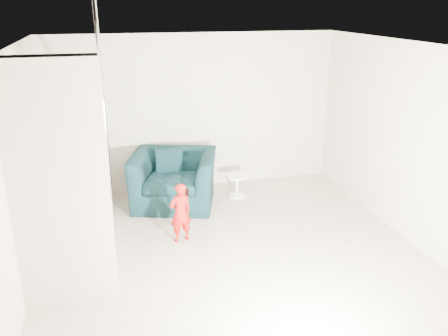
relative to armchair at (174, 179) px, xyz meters
The scene contains 13 objects.
floor 2.12m from the armchair, 76.24° to the right, with size 5.50×5.50×0.00m, color gray.
ceiling 3.08m from the armchair, 76.24° to the right, with size 5.50×5.50×0.00m, color silver.
back_wall 1.27m from the armchair, 55.97° to the left, with size 5.00×5.00×0.00m, color #B4A793.
front_wall 4.88m from the armchair, 84.08° to the right, with size 5.00×5.00×0.00m, color #B4A793.
left_wall 2.99m from the armchair, 134.82° to the right, with size 5.50×5.50×0.00m, color #B4A793.
right_wall 3.73m from the armchair, 33.98° to the right, with size 5.50×5.50×0.00m, color #B4A793.
armchair is the anchor object (origin of this frame).
toddler 1.32m from the armchair, 94.35° to the right, with size 0.31×0.21×0.86m, color #9F050E.
side_table 1.10m from the armchair, ahead, with size 0.40×0.40×0.40m.
staircase 2.16m from the armchair, 135.73° to the right, with size 1.02×3.03×3.62m.
cushion 0.33m from the armchair, 100.61° to the left, with size 0.43×0.12×0.41m, color black.
throw 0.62m from the armchair, behind, with size 0.04×0.43×0.48m, color black.
phone 1.41m from the armchair, 90.20° to the right, with size 0.02×0.05×0.10m, color black.
Camera 1 is at (-1.46, -5.22, 3.19)m, focal length 38.00 mm.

